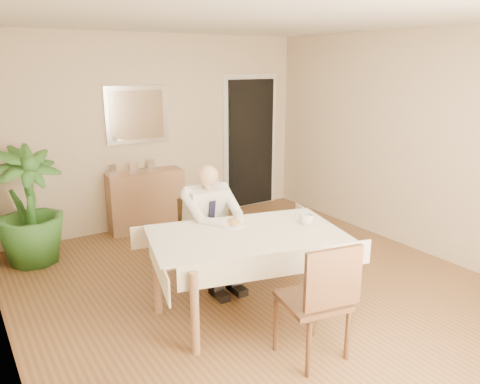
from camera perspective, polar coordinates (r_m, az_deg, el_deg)
room at (r=4.39m, az=2.47°, el=3.36°), size 5.00×5.02×2.60m
doorway at (r=7.30m, az=1.28°, el=5.92°), size 0.96×0.07×2.10m
mirror at (r=6.41m, az=-12.44°, el=9.17°), size 0.86×0.04×0.76m
dining_table at (r=4.23m, az=0.76°, el=-6.09°), size 1.96×1.43×0.75m
chair_far at (r=5.00m, az=-4.82°, el=-4.94°), size 0.41×0.41×0.86m
chair_near at (r=3.61m, az=9.81°, el=-12.37°), size 0.54×0.54×0.97m
seated_man at (r=4.69m, az=-3.24°, el=-3.56°), size 0.48×0.72×1.24m
plate at (r=4.39m, az=-0.83°, el=-3.94°), size 0.26×0.26×0.02m
food at (r=4.38m, az=-0.84°, el=-3.67°), size 0.14×0.14×0.06m
knife at (r=4.36m, az=0.03°, el=-3.85°), size 0.01×0.13×0.01m
fork at (r=4.32m, az=-0.87°, el=-4.05°), size 0.01×0.13×0.01m
coffee_mug at (r=4.43m, az=8.13°, el=-3.35°), size 0.13×0.13×0.10m
sideboard at (r=6.49m, az=-11.38°, el=-1.00°), size 1.04×0.41×0.81m
photo_frame_left at (r=6.27m, az=-15.26°, el=2.66°), size 0.10×0.02×0.14m
photo_frame_center at (r=6.33m, az=-12.88°, el=2.95°), size 0.10×0.02×0.14m
photo_frame_right at (r=6.47m, az=-10.79°, el=3.32°), size 0.10×0.02×0.14m
potted_palm at (r=5.74m, az=-24.37°, el=-1.61°), size 0.94×0.94×1.34m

